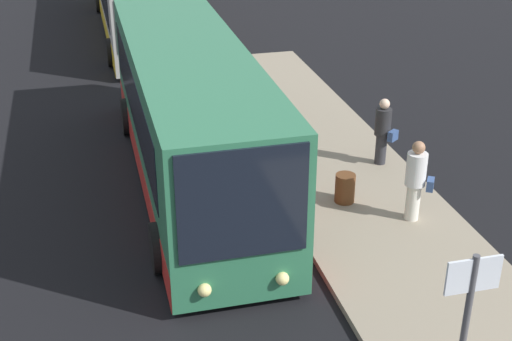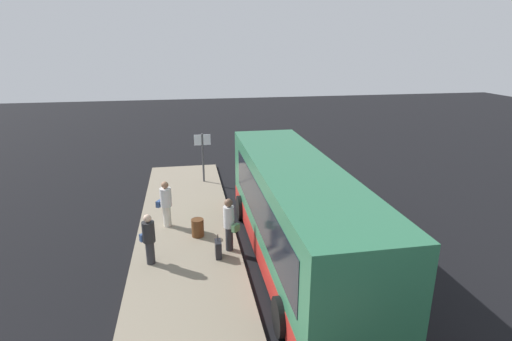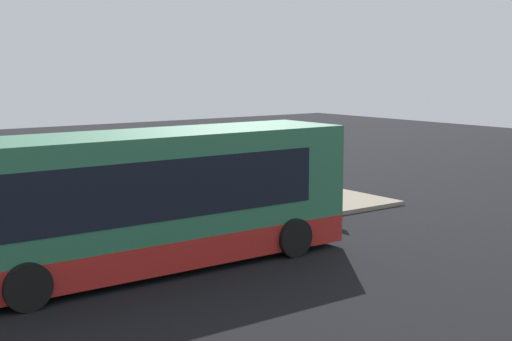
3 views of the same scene
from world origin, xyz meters
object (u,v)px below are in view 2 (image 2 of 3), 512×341
object	(u,v)px
suitcase	(218,249)
sign_post	(203,151)
passenger_boarding	(229,222)
trash_bin	(198,228)
passenger_waiting	(149,237)
bus_lead	(296,216)
passenger_with_bags	(166,202)

from	to	relation	value
suitcase	sign_post	distance (m)	7.71
passenger_boarding	trash_bin	bearing A→B (deg)	-93.26
suitcase	passenger_boarding	bearing A→B (deg)	-47.09
passenger_boarding	passenger_waiting	distance (m)	2.59
bus_lead	passenger_with_bags	world-z (taller)	bus_lead
passenger_waiting	sign_post	xyz separation A→B (m)	(7.60, -2.08, 0.70)
bus_lead	trash_bin	size ratio (longest dim) A/B	16.31
passenger_with_bags	passenger_boarding	bearing A→B (deg)	-105.68
passenger_with_bags	sign_post	size ratio (longest dim) A/B	0.73
passenger_waiting	trash_bin	distance (m)	2.30
passenger_with_bags	trash_bin	size ratio (longest dim) A/B	2.74
passenger_boarding	bus_lead	bearing A→B (deg)	112.40
trash_bin	passenger_boarding	bearing A→B (deg)	-140.24
passenger_with_bags	suitcase	bearing A→B (deg)	-116.09
bus_lead	passenger_waiting	size ratio (longest dim) A/B	6.36
sign_post	trash_bin	xyz separation A→B (m)	(-5.99, 0.54, -1.27)
suitcase	trash_bin	distance (m)	1.71
passenger_with_bags	suitcase	xyz separation A→B (m)	(-2.68, -1.70, -0.67)
suitcase	trash_bin	world-z (taller)	suitcase
bus_lead	passenger_boarding	distance (m)	2.26
passenger_with_bags	suitcase	size ratio (longest dim) A/B	2.21
suitcase	passenger_waiting	bearing A→B (deg)	90.13
trash_bin	suitcase	bearing A→B (deg)	-159.75
passenger_with_bags	trash_bin	distance (m)	1.66
bus_lead	passenger_with_bags	size ratio (longest dim) A/B	5.96
passenger_waiting	passenger_with_bags	world-z (taller)	passenger_with_bags
bus_lead	trash_bin	world-z (taller)	bus_lead
suitcase	trash_bin	bearing A→B (deg)	20.25
passenger_waiting	passenger_with_bags	size ratio (longest dim) A/B	0.94
passenger_boarding	sign_post	bearing A→B (deg)	-129.29
passenger_waiting	bus_lead	bearing A→B (deg)	-42.06
bus_lead	sign_post	distance (m)	8.50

